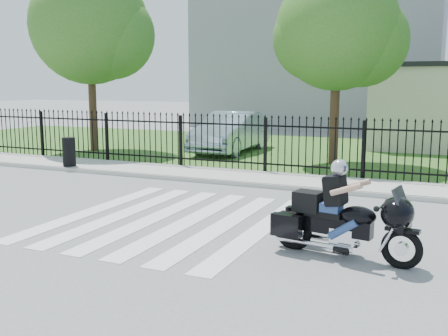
% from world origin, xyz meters
% --- Properties ---
extents(ground, '(120.00, 120.00, 0.00)m').
position_xyz_m(ground, '(0.00, 0.00, 0.00)').
color(ground, slate).
rests_on(ground, ground).
extents(crosswalk, '(5.00, 5.50, 0.01)m').
position_xyz_m(crosswalk, '(0.00, 0.00, 0.01)').
color(crosswalk, silver).
rests_on(crosswalk, ground).
extents(sidewalk, '(40.00, 2.00, 0.12)m').
position_xyz_m(sidewalk, '(0.00, 5.00, 0.06)').
color(sidewalk, '#ADAAA3').
rests_on(sidewalk, ground).
extents(curb, '(40.00, 0.12, 0.12)m').
position_xyz_m(curb, '(0.00, 4.00, 0.06)').
color(curb, '#ADAAA3').
rests_on(curb, ground).
extents(grass_strip, '(40.00, 12.00, 0.02)m').
position_xyz_m(grass_strip, '(0.00, 12.00, 0.01)').
color(grass_strip, '#2A5A1F').
rests_on(grass_strip, ground).
extents(iron_fence, '(26.00, 0.04, 1.80)m').
position_xyz_m(iron_fence, '(0.00, 6.00, 0.90)').
color(iron_fence, black).
rests_on(iron_fence, ground).
extents(tree_left, '(4.80, 4.80, 7.58)m').
position_xyz_m(tree_left, '(-8.50, 8.50, 5.17)').
color(tree_left, '#382316').
rests_on(tree_left, ground).
extents(tree_mid, '(4.20, 4.20, 6.78)m').
position_xyz_m(tree_mid, '(1.50, 9.00, 4.67)').
color(tree_mid, '#382316').
rests_on(tree_mid, ground).
extents(building_tall, '(15.00, 10.00, 12.00)m').
position_xyz_m(building_tall, '(-3.00, 26.00, 6.00)').
color(building_tall, gray).
rests_on(building_tall, ground).
extents(motorcycle_rider, '(2.52, 1.07, 1.68)m').
position_xyz_m(motorcycle_rider, '(3.75, -0.95, 0.69)').
color(motorcycle_rider, black).
rests_on(motorcycle_rider, ground).
extents(parked_car, '(1.83, 5.07, 1.66)m').
position_xyz_m(parked_car, '(-3.07, 10.45, 0.85)').
color(parked_car, '#99B1C0').
rests_on(parked_car, grass_strip).
extents(litter_bin, '(0.51, 0.51, 0.96)m').
position_xyz_m(litter_bin, '(-6.29, 4.30, 0.60)').
color(litter_bin, black).
rests_on(litter_bin, sidewalk).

